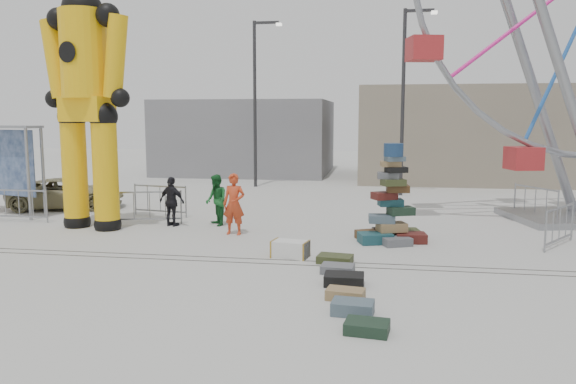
% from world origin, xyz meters
% --- Properties ---
extents(ground, '(90.00, 90.00, 0.00)m').
position_xyz_m(ground, '(0.00, 0.00, 0.00)').
color(ground, '#9E9E99').
rests_on(ground, ground).
extents(track_line_near, '(40.00, 0.04, 0.01)m').
position_xyz_m(track_line_near, '(0.00, 0.60, 0.00)').
color(track_line_near, '#47443F').
rests_on(track_line_near, ground).
extents(track_line_far, '(40.00, 0.04, 0.01)m').
position_xyz_m(track_line_far, '(0.00, 1.00, 0.00)').
color(track_line_far, '#47443F').
rests_on(track_line_far, ground).
extents(building_right, '(12.00, 8.00, 5.00)m').
position_xyz_m(building_right, '(7.00, 20.00, 2.50)').
color(building_right, gray).
rests_on(building_right, ground).
extents(building_left, '(10.00, 8.00, 4.40)m').
position_xyz_m(building_left, '(-6.00, 22.00, 2.20)').
color(building_left, gray).
rests_on(building_left, ground).
extents(lamp_post_right, '(1.41, 0.25, 8.00)m').
position_xyz_m(lamp_post_right, '(3.09, 13.00, 4.48)').
color(lamp_post_right, '#2D2D30').
rests_on(lamp_post_right, ground).
extents(lamp_post_left, '(1.41, 0.25, 8.00)m').
position_xyz_m(lamp_post_left, '(-3.91, 15.00, 4.48)').
color(lamp_post_left, '#2D2D30').
rests_on(lamp_post_left, ground).
extents(suitcase_tower, '(2.02, 1.76, 2.73)m').
position_xyz_m(suitcase_tower, '(2.37, 3.54, 0.76)').
color(suitcase_tower, '#1B4953').
rests_on(suitcase_tower, ground).
extents(crash_test_dummy, '(3.21, 1.41, 8.03)m').
position_xyz_m(crash_test_dummy, '(-6.78, 3.94, 4.24)').
color(crash_test_dummy, black).
rests_on(crash_test_dummy, ground).
extents(steamer_trunk, '(0.96, 0.67, 0.41)m').
position_xyz_m(steamer_trunk, '(-0.11, 1.30, 0.21)').
color(steamer_trunk, silver).
rests_on(steamer_trunk, ground).
extents(row_case_0, '(0.88, 0.65, 0.18)m').
position_xyz_m(row_case_0, '(1.02, 0.95, 0.09)').
color(row_case_0, '#3A4221').
rests_on(row_case_0, ground).
extents(row_case_1, '(0.76, 0.58, 0.18)m').
position_xyz_m(row_case_1, '(1.14, 0.10, 0.09)').
color(row_case_1, slate).
rests_on(row_case_1, ground).
extents(row_case_2, '(0.82, 0.57, 0.24)m').
position_xyz_m(row_case_2, '(1.34, -0.81, 0.12)').
color(row_case_2, black).
rests_on(row_case_2, ground).
extents(row_case_3, '(0.77, 0.52, 0.21)m').
position_xyz_m(row_case_3, '(1.42, -1.72, 0.10)').
color(row_case_3, '#98794D').
rests_on(row_case_3, ground).
extents(row_case_4, '(0.77, 0.55, 0.24)m').
position_xyz_m(row_case_4, '(1.59, -2.51, 0.12)').
color(row_case_4, '#4D616F').
rests_on(row_case_4, ground).
extents(row_case_5, '(0.76, 0.59, 0.20)m').
position_xyz_m(row_case_5, '(1.86, -3.34, 0.10)').
color(row_case_5, '#1B3122').
rests_on(row_case_5, ground).
extents(barricade_dummy_a, '(2.00, 0.11, 1.10)m').
position_xyz_m(barricade_dummy_a, '(-9.68, 4.54, 0.55)').
color(barricade_dummy_a, gray).
rests_on(barricade_dummy_a, ground).
extents(barricade_dummy_b, '(1.99, 0.41, 1.10)m').
position_xyz_m(barricade_dummy_b, '(-5.49, 6.32, 0.55)').
color(barricade_dummy_b, gray).
rests_on(barricade_dummy_b, ground).
extents(barricade_dummy_c, '(1.96, 0.59, 1.10)m').
position_xyz_m(barricade_dummy_c, '(-5.24, 4.81, 0.55)').
color(barricade_dummy_c, gray).
rests_on(barricade_dummy_c, ground).
extents(barricade_wheel_front, '(1.24, 1.69, 1.10)m').
position_xyz_m(barricade_wheel_front, '(6.82, 3.63, 0.55)').
color(barricade_wheel_front, gray).
rests_on(barricade_wheel_front, ground).
extents(barricade_wheel_back, '(1.02, 1.82, 1.10)m').
position_xyz_m(barricade_wheel_back, '(7.32, 7.93, 0.55)').
color(barricade_wheel_back, gray).
rests_on(barricade_wheel_back, ground).
extents(pedestrian_red, '(0.69, 0.48, 1.81)m').
position_xyz_m(pedestrian_red, '(-2.17, 3.73, 0.90)').
color(pedestrian_red, '#BB3A1A').
rests_on(pedestrian_red, ground).
extents(pedestrian_green, '(0.96, 1.00, 1.63)m').
position_xyz_m(pedestrian_green, '(-3.07, 4.98, 0.82)').
color(pedestrian_green, '#165A24').
rests_on(pedestrian_green, ground).
extents(pedestrian_black, '(0.99, 0.64, 1.57)m').
position_xyz_m(pedestrian_black, '(-4.43, 4.66, 0.79)').
color(pedestrian_black, black).
rests_on(pedestrian_black, ground).
extents(parked_suv, '(4.51, 3.03, 1.15)m').
position_xyz_m(parked_suv, '(-9.60, 7.30, 0.57)').
color(parked_suv, '#8D855B').
rests_on(parked_suv, ground).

